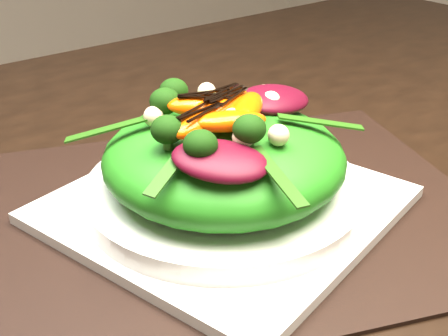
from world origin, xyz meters
TOP-DOWN VIEW (x-y plane):
  - dining_table at (0.00, 0.00)m, footprint 1.60×0.90m
  - placemat at (-0.15, -0.13)m, footprint 0.60×0.53m
  - plate_base at (-0.15, -0.13)m, footprint 0.35×0.35m
  - salad_bowl at (-0.15, -0.13)m, footprint 0.27×0.27m
  - lettuce_mound at (-0.15, -0.13)m, footprint 0.29×0.29m
  - radicchio_leaf at (-0.08, -0.13)m, footprint 0.08×0.05m
  - orange_segment at (-0.17, -0.11)m, footprint 0.07×0.04m
  - broccoli_floret at (-0.19, -0.09)m, footprint 0.04×0.04m
  - macadamia_nut at (-0.12, -0.17)m, footprint 0.02×0.02m
  - balsamic_drizzle at (-0.17, -0.11)m, footprint 0.05×0.01m

SIDE VIEW (x-z plane):
  - dining_table at x=0.00m, z-range 0.35..1.10m
  - placemat at x=-0.15m, z-range 0.75..0.75m
  - plate_base at x=-0.15m, z-range 0.75..0.76m
  - salad_bowl at x=-0.15m, z-range 0.76..0.78m
  - lettuce_mound at x=-0.15m, z-range 0.77..0.85m
  - radicchio_leaf at x=-0.08m, z-range 0.84..0.86m
  - macadamia_nut at x=-0.12m, z-range 0.85..0.87m
  - orange_segment at x=-0.17m, z-range 0.85..0.87m
  - broccoli_floret at x=-0.19m, z-range 0.84..0.88m
  - balsamic_drizzle at x=-0.17m, z-range 0.87..0.87m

